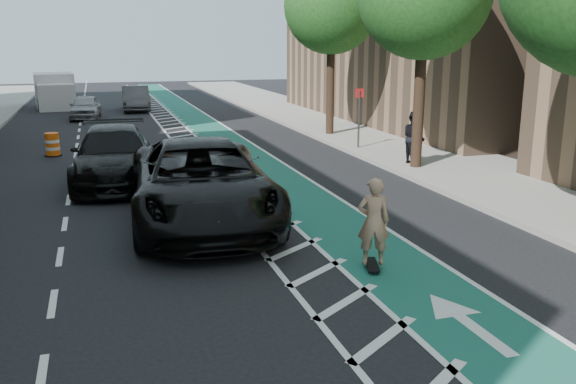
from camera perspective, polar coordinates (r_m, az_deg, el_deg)
name	(u,v)px	position (r m, az deg, el deg)	size (l,w,h in m)	color
ground	(240,282)	(11.23, -4.50, -8.38)	(120.00, 120.00, 0.00)	black
bike_lane	(260,167)	(21.25, -2.66, 2.33)	(2.00, 90.00, 0.01)	#1C634C
buffer_strip	(217,170)	(20.93, -6.64, 2.07)	(1.40, 90.00, 0.01)	silver
sidewalk_right	(426,155)	(23.70, 12.74, 3.37)	(5.00, 90.00, 0.15)	gray
curb_right	(366,159)	(22.58, 7.34, 3.11)	(0.12, 90.00, 0.16)	gray
tree_r_d	(331,6)	(28.10, 4.06, 16.93)	(4.20, 4.20, 7.90)	#382619
sign_post	(359,117)	(24.42, 6.66, 6.95)	(0.35, 0.08, 2.47)	#4C4C4C
skateboard	(372,265)	(11.88, 7.86, -6.76)	(0.45, 0.81, 0.11)	black
skateboarder	(373,222)	(11.61, 8.00, -2.75)	(0.62, 0.40, 1.69)	tan
suv_near	(201,182)	(14.74, -8.10, 0.89)	(3.23, 7.00, 1.95)	black
suv_far	(114,155)	(19.56, -16.01, 3.32)	(2.38, 5.86, 1.70)	black
car_silver	(85,107)	(36.83, -18.45, 7.56)	(1.57, 3.90, 1.33)	#97979C
car_grey	(136,98)	(40.45, -14.06, 8.50)	(1.63, 4.67, 1.54)	#4E4E53
pedestrian	(414,138)	(21.45, 11.69, 5.01)	(0.88, 0.69, 1.81)	black
box_truck	(55,92)	(43.85, -20.98, 8.73)	(2.86, 5.54, 2.23)	silver
barrel_a	(104,169)	(19.52, -16.84, 2.07)	(0.71, 0.71, 0.97)	#ED550C
barrel_b	(88,165)	(20.84, -18.21, 2.45)	(0.58, 0.58, 0.80)	#FF630D
barrel_c	(53,145)	(25.01, -21.17, 4.12)	(0.65, 0.65, 0.89)	#FF5F0D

